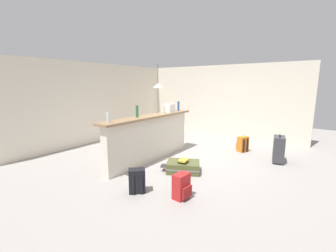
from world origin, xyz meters
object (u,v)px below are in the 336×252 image
object	(u,v)px
backpack_red	(182,187)
backpack_orange	(243,144)
dining_chair_near_partition	(170,126)
suitcase_upright_charcoal	(279,149)
bottle_green	(137,111)
suitcase_flat_olive	(183,167)
pendant_lamp	(158,85)
grocery_bag	(170,108)
bottle_white	(163,110)
bottle_blue	(178,106)
dining_table	(158,121)
book_stack	(183,161)
backpack_black	(137,181)
bottle_clear	(108,117)

from	to	relation	value
backpack_red	backpack_orange	size ratio (longest dim) A/B	1.00
dining_chair_near_partition	suitcase_upright_charcoal	world-z (taller)	dining_chair_near_partition
bottle_green	suitcase_flat_olive	xyz separation A→B (m)	(0.21, -1.10, -1.13)
pendant_lamp	backpack_red	world-z (taller)	pendant_lamp
grocery_bag	suitcase_flat_olive	xyz separation A→B (m)	(-0.98, -1.04, -1.11)
bottle_white	pendant_lamp	distance (m)	1.86
bottle_green	grocery_bag	xyz separation A→B (m)	(1.19, -0.06, -0.03)
bottle_blue	backpack_red	distance (m)	3.06
suitcase_flat_olive	bottle_white	bearing A→B (deg)	58.05
backpack_orange	suitcase_flat_olive	bearing A→B (deg)	165.95
bottle_blue	backpack_red	bearing A→B (deg)	-145.63
bottle_green	backpack_orange	world-z (taller)	bottle_green
bottle_white	dining_table	xyz separation A→B (m)	(1.32, 1.23, -0.57)
suitcase_flat_olive	book_stack	bearing A→B (deg)	-138.75
bottle_blue	backpack_black	bearing A→B (deg)	-161.57
backpack_red	suitcase_upright_charcoal	size ratio (longest dim) A/B	0.63
bottle_blue	dining_chair_near_partition	size ratio (longest dim) A/B	0.28
grocery_bag	dining_chair_near_partition	bearing A→B (deg)	35.00
bottle_clear	dining_chair_near_partition	distance (m)	3.09
suitcase_upright_charcoal	backpack_orange	xyz separation A→B (m)	(0.39, 0.98, -0.13)
bottle_green	bottle_white	distance (m)	0.83
bottle_white	dining_chair_near_partition	xyz separation A→B (m)	(1.31, 0.72, -0.70)
bottle_green	backpack_orange	bearing A→B (deg)	-34.17
pendant_lamp	backpack_red	distance (m)	4.30
bottle_blue	backpack_orange	world-z (taller)	bottle_blue
backpack_orange	backpack_black	bearing A→B (deg)	168.38
grocery_bag	backpack_red	world-z (taller)	grocery_bag
suitcase_flat_olive	grocery_bag	bearing A→B (deg)	46.75
bottle_clear	bottle_green	xyz separation A→B (m)	(0.82, 0.00, 0.03)
bottle_white	backpack_black	size ratio (longest dim) A/B	0.50
pendant_lamp	dining_chair_near_partition	bearing A→B (deg)	-88.45
suitcase_flat_olive	backpack_red	distance (m)	1.15
bottle_white	backpack_red	bearing A→B (deg)	-135.49
dining_chair_near_partition	book_stack	world-z (taller)	dining_chair_near_partition
bottle_blue	dining_chair_near_partition	distance (m)	1.12
bottle_blue	pendant_lamp	size ratio (longest dim) A/B	0.32
dining_table	dining_chair_near_partition	size ratio (longest dim) A/B	1.18
bottle_green	backpack_red	size ratio (longest dim) A/B	0.64
bottle_clear	suitcase_upright_charcoal	world-z (taller)	bottle_clear
backpack_orange	dining_table	bearing A→B (deg)	96.10
bottle_clear	dining_table	world-z (taller)	bottle_clear
bottle_green	suitcase_upright_charcoal	bearing A→B (deg)	-52.07
suitcase_upright_charcoal	book_stack	world-z (taller)	suitcase_upright_charcoal
bottle_white	pendant_lamp	size ratio (longest dim) A/B	0.26
bottle_blue	dining_table	size ratio (longest dim) A/B	0.24
backpack_orange	book_stack	distance (m)	2.31
dining_table	backpack_red	size ratio (longest dim) A/B	2.62
bottle_green	backpack_orange	distance (m)	3.13
bottle_white	bottle_blue	bearing A→B (deg)	4.33
backpack_red	backpack_black	world-z (taller)	same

